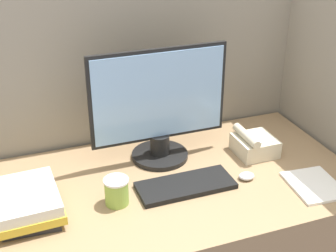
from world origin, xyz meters
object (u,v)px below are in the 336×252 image
monitor (159,110)px  mouse (247,176)px  keyboard (186,185)px  desk_telephone (254,144)px  book_stack (27,203)px  coffee_cup (117,191)px

monitor → mouse: size_ratio=9.03×
keyboard → desk_telephone: (0.37, 0.14, 0.03)m
keyboard → book_stack: bearing=176.0°
coffee_cup → mouse: bearing=-2.4°
monitor → mouse: (0.26, -0.28, -0.21)m
coffee_cup → desk_telephone: size_ratio=0.56×
monitor → desk_telephone: size_ratio=3.15×
keyboard → book_stack: 0.58m
coffee_cup → monitor: bearing=45.3°
monitor → keyboard: bearing=-86.3°
desk_telephone → coffee_cup: bearing=-167.4°
monitor → keyboard: 0.33m
book_stack → mouse: bearing=-4.7°
keyboard → desk_telephone: bearing=20.5°
monitor → coffee_cup: size_ratio=5.59×
mouse → monitor: bearing=133.4°
mouse → coffee_cup: 0.52m
mouse → book_stack: bearing=175.3°
mouse → desk_telephone: size_ratio=0.35×
coffee_cup → book_stack: (-0.31, 0.05, -0.00)m
keyboard → book_stack: book_stack is taller
monitor → keyboard: size_ratio=1.54×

